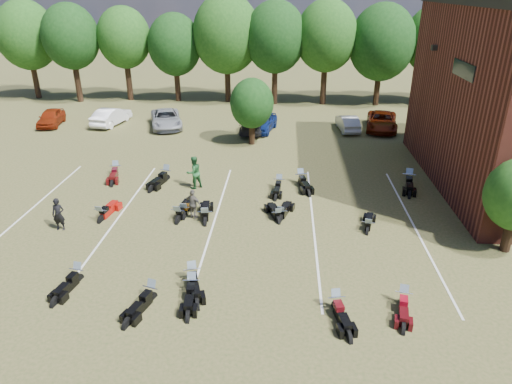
# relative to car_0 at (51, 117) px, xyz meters

# --- Properties ---
(ground) EXTENTS (160.00, 160.00, 0.00)m
(ground) POSITION_rel_car_0_xyz_m (19.50, -19.44, -0.69)
(ground) COLOR brown
(ground) RESTS_ON ground
(car_0) EXTENTS (2.30, 4.26, 1.38)m
(car_0) POSITION_rel_car_0_xyz_m (0.00, 0.00, 0.00)
(car_0) COLOR maroon
(car_0) RESTS_ON ground
(car_1) EXTENTS (2.33, 4.66, 1.47)m
(car_1) POSITION_rel_car_0_xyz_m (5.06, 0.56, 0.04)
(car_1) COLOR white
(car_1) RESTS_ON ground
(car_2) EXTENTS (3.84, 5.67, 1.44)m
(car_2) POSITION_rel_car_0_xyz_m (9.96, 0.06, 0.03)
(car_2) COLOR #909298
(car_2) RESTS_ON ground
(car_3) EXTENTS (2.07, 4.57, 1.30)m
(car_3) POSITION_rel_car_0_xyz_m (17.37, -0.89, -0.04)
(car_3) COLOR black
(car_3) RESTS_ON ground
(car_4) EXTENTS (2.59, 4.54, 1.46)m
(car_4) POSITION_rel_car_0_xyz_m (18.13, -0.48, 0.04)
(car_4) COLOR navy
(car_4) RESTS_ON ground
(car_5) EXTENTS (1.75, 4.03, 1.29)m
(car_5) POSITION_rel_car_0_xyz_m (25.10, 0.08, -0.04)
(car_5) COLOR #ADADA8
(car_5) RESTS_ON ground
(car_6) EXTENTS (3.23, 5.49, 1.43)m
(car_6) POSITION_rel_car_0_xyz_m (27.94, 0.50, 0.03)
(car_6) COLOR #621805
(car_6) RESTS_ON ground
(car_7) EXTENTS (2.53, 5.50, 1.56)m
(car_7) POSITION_rel_car_0_xyz_m (33.62, -0.89, 0.09)
(car_7) COLOR #36363B
(car_7) RESTS_ON ground
(person_black) EXTENTS (0.62, 0.42, 1.65)m
(person_black) POSITION_rel_car_0_xyz_m (9.13, -17.87, 0.14)
(person_black) COLOR black
(person_black) RESTS_ON ground
(person_green) EXTENTS (1.20, 1.18, 1.96)m
(person_green) POSITION_rel_car_0_xyz_m (14.71, -12.40, 0.29)
(person_green) COLOR #225B2C
(person_green) RESTS_ON ground
(person_grey) EXTENTS (1.01, 0.72, 1.59)m
(person_grey) POSITION_rel_car_0_xyz_m (15.40, -16.25, 0.10)
(person_grey) COLOR #57534A
(person_grey) RESTS_ON ground
(motorcycle_1) EXTENTS (1.00, 2.16, 1.16)m
(motorcycle_1) POSITION_rel_car_0_xyz_m (11.78, -22.01, -0.69)
(motorcycle_1) COLOR black
(motorcycle_1) RESTS_ON ground
(motorcycle_2) EXTENTS (1.32, 2.33, 1.24)m
(motorcycle_2) POSITION_rel_car_0_xyz_m (16.40, -21.74, -0.69)
(motorcycle_2) COLOR black
(motorcycle_2) RESTS_ON ground
(motorcycle_3) EXTENTS (1.28, 2.24, 1.19)m
(motorcycle_3) POSITION_rel_car_0_xyz_m (15.07, -23.01, -0.69)
(motorcycle_3) COLOR black
(motorcycle_3) RESTS_ON ground
(motorcycle_4) EXTENTS (0.88, 2.19, 1.19)m
(motorcycle_4) POSITION_rel_car_0_xyz_m (16.52, -22.45, -0.69)
(motorcycle_4) COLOR black
(motorcycle_4) RESTS_ON ground
(motorcycle_5) EXTENTS (1.09, 2.21, 1.18)m
(motorcycle_5) POSITION_rel_car_0_xyz_m (21.98, -23.15, -0.69)
(motorcycle_5) COLOR black
(motorcycle_5) RESTS_ON ground
(motorcycle_6) EXTENTS (1.05, 2.13, 1.14)m
(motorcycle_6) POSITION_rel_car_0_xyz_m (24.51, -22.68, -0.69)
(motorcycle_6) COLOR #3D080C
(motorcycle_6) RESTS_ON ground
(motorcycle_7) EXTENTS (1.05, 2.32, 1.25)m
(motorcycle_7) POSITION_rel_car_0_xyz_m (10.77, -16.88, -0.69)
(motorcycle_7) COLOR #9B120B
(motorcycle_7) RESTS_ON ground
(motorcycle_8) EXTENTS (0.70, 2.17, 1.21)m
(motorcycle_8) POSITION_rel_car_0_xyz_m (14.90, -16.22, -0.69)
(motorcycle_8) COLOR black
(motorcycle_8) RESTS_ON ground
(motorcycle_9) EXTENTS (1.03, 2.45, 1.33)m
(motorcycle_9) POSITION_rel_car_0_xyz_m (16.08, -16.79, -0.69)
(motorcycle_9) COLOR black
(motorcycle_9) RESTS_ON ground
(motorcycle_10) EXTENTS (1.07, 2.44, 1.31)m
(motorcycle_10) POSITION_rel_car_0_xyz_m (14.69, -16.71, -0.69)
(motorcycle_10) COLOR black
(motorcycle_10) RESTS_ON ground
(motorcycle_11) EXTENTS (1.29, 2.18, 1.16)m
(motorcycle_11) POSITION_rel_car_0_xyz_m (19.71, -16.40, -0.69)
(motorcycle_11) COLOR black
(motorcycle_11) RESTS_ON ground
(motorcycle_12) EXTENTS (1.23, 2.22, 1.18)m
(motorcycle_12) POSITION_rel_car_0_xyz_m (19.88, -16.23, -0.69)
(motorcycle_12) COLOR black
(motorcycle_12) RESTS_ON ground
(motorcycle_13) EXTENTS (1.11, 2.13, 1.14)m
(motorcycle_13) POSITION_rel_car_0_xyz_m (24.06, -17.22, -0.69)
(motorcycle_13) COLOR black
(motorcycle_13) RESTS_ON ground
(motorcycle_14) EXTENTS (1.16, 2.42, 1.29)m
(motorcycle_14) POSITION_rel_car_0_xyz_m (9.40, -10.75, -0.69)
(motorcycle_14) COLOR #45090A
(motorcycle_14) RESTS_ON ground
(motorcycle_16) EXTENTS (1.39, 2.55, 1.36)m
(motorcycle_16) POSITION_rel_car_0_xyz_m (12.75, -11.36, -0.69)
(motorcycle_16) COLOR black
(motorcycle_16) RESTS_ON ground
(motorcycle_18) EXTENTS (1.29, 2.46, 1.31)m
(motorcycle_18) POSITION_rel_car_0_xyz_m (20.98, -11.39, -0.69)
(motorcycle_18) COLOR black
(motorcycle_18) RESTS_ON ground
(motorcycle_19) EXTENTS (0.88, 2.21, 1.20)m
(motorcycle_19) POSITION_rel_car_0_xyz_m (19.69, -12.18, -0.69)
(motorcycle_19) COLOR black
(motorcycle_19) RESTS_ON ground
(motorcycle_20) EXTENTS (1.27, 2.60, 1.39)m
(motorcycle_20) POSITION_rel_car_0_xyz_m (27.43, -11.13, -0.69)
(motorcycle_20) COLOR black
(motorcycle_20) RESTS_ON ground
(tree_line) EXTENTS (56.00, 6.00, 9.79)m
(tree_line) POSITION_rel_car_0_xyz_m (18.50, 9.56, 5.62)
(tree_line) COLOR black
(tree_line) RESTS_ON ground
(young_tree_midfield) EXTENTS (3.20, 3.20, 4.70)m
(young_tree_midfield) POSITION_rel_car_0_xyz_m (17.50, -3.94, 2.40)
(young_tree_midfield) COLOR black
(young_tree_midfield) RESTS_ON ground
(parking_lines) EXTENTS (20.10, 14.00, 0.01)m
(parking_lines) POSITION_rel_car_0_xyz_m (16.50, -16.44, -0.68)
(parking_lines) COLOR silver
(parking_lines) RESTS_ON ground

